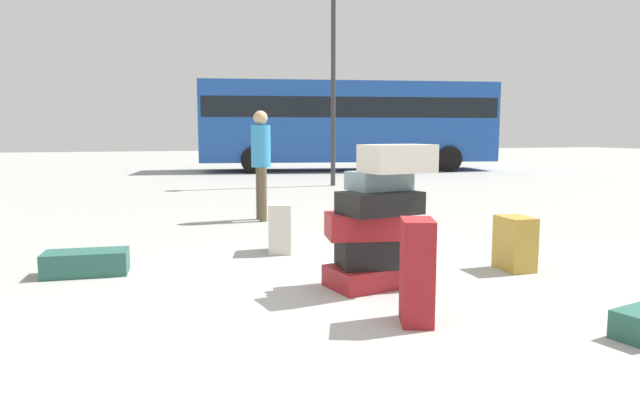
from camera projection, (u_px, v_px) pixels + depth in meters
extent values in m
plane|color=#9E9E99|center=(337.00, 302.00, 4.52)|extent=(80.00, 80.00, 0.00)
cube|color=maroon|center=(372.00, 276.00, 4.98)|extent=(0.84, 0.62, 0.19)
cube|color=black|center=(378.00, 251.00, 4.95)|extent=(0.73, 0.50, 0.26)
cube|color=maroon|center=(364.00, 226.00, 4.88)|extent=(0.70, 0.50, 0.22)
cube|color=black|center=(380.00, 203.00, 4.80)|extent=(0.74, 0.54, 0.19)
cube|color=gray|center=(379.00, 181.00, 4.92)|extent=(0.58, 0.43, 0.17)
cube|color=beige|center=(397.00, 159.00, 4.73)|extent=(0.64, 0.47, 0.24)
cube|color=beige|center=(280.00, 228.00, 6.39)|extent=(0.34, 0.45, 0.56)
cube|color=#26594C|center=(86.00, 263.00, 5.38)|extent=(0.79, 0.41, 0.23)
cube|color=maroon|center=(417.00, 272.00, 3.98)|extent=(0.32, 0.38, 0.75)
cube|color=#B28C33|center=(515.00, 243.00, 5.55)|extent=(0.28, 0.39, 0.54)
cylinder|color=brown|center=(260.00, 193.00, 8.81)|extent=(0.12, 0.12, 0.83)
cylinder|color=brown|center=(263.00, 195.00, 8.60)|extent=(0.12, 0.12, 0.83)
cylinder|color=#338CCC|center=(261.00, 146.00, 8.61)|extent=(0.30, 0.30, 0.64)
sphere|color=tan|center=(260.00, 118.00, 8.56)|extent=(0.22, 0.22, 0.22)
cube|color=#1E4CA5|center=(348.00, 122.00, 20.40)|extent=(10.79, 4.31, 2.80)
cube|color=black|center=(348.00, 109.00, 20.34)|extent=(10.59, 4.29, 0.70)
cylinder|color=black|center=(427.00, 156.00, 22.21)|extent=(0.93, 0.40, 0.90)
cylinder|color=black|center=(449.00, 159.00, 19.75)|extent=(0.93, 0.40, 0.90)
cylinder|color=black|center=(254.00, 157.00, 21.36)|extent=(0.93, 0.40, 0.90)
cylinder|color=black|center=(254.00, 160.00, 18.90)|extent=(0.93, 0.40, 0.90)
cylinder|color=#333338|center=(333.00, 80.00, 14.23)|extent=(0.12, 0.12, 5.42)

